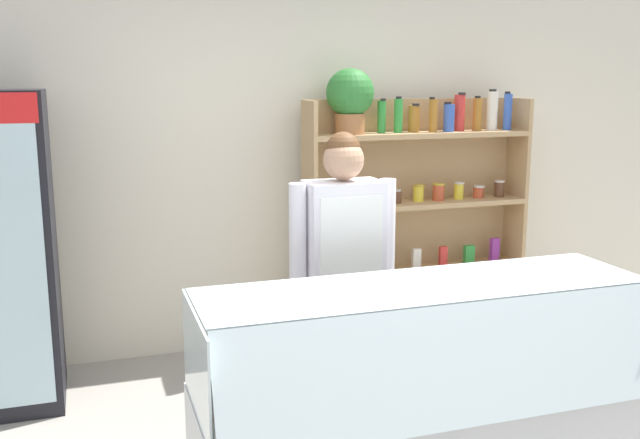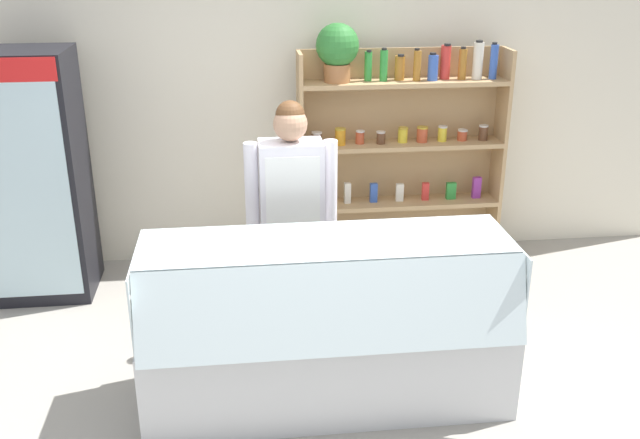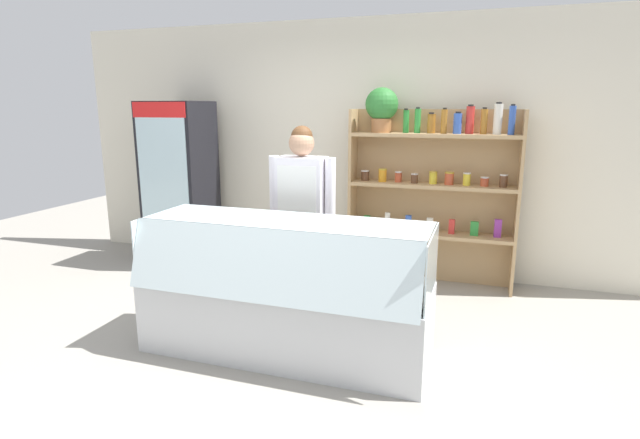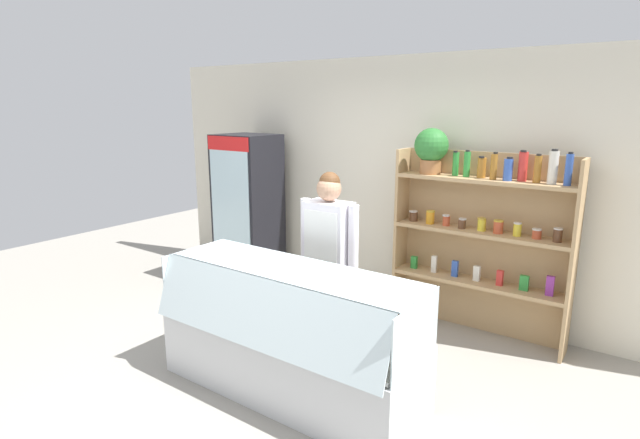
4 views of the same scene
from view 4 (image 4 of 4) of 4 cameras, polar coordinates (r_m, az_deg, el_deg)
name	(u,v)px [view 4 (image 4 of 4)]	position (r m, az deg, el deg)	size (l,w,h in m)	color
ground_plane	(287,387)	(4.20, -3.77, -18.61)	(12.00, 12.00, 0.00)	gray
back_wall	(411,185)	(5.48, 10.37, 3.88)	(6.80, 0.10, 2.70)	silver
drinks_fridge	(248,211)	(6.19, -8.22, 1.01)	(0.69, 0.61, 1.85)	black
shelving_unit	(472,218)	(4.95, 17.01, 0.21)	(1.66, 0.33, 1.98)	tan
deli_display_case	(289,355)	(4.00, -3.58, -15.18)	(2.10, 0.77, 1.01)	silver
shop_clerk	(328,248)	(4.37, 0.97, -3.33)	(0.59, 0.25, 1.64)	#4C4233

